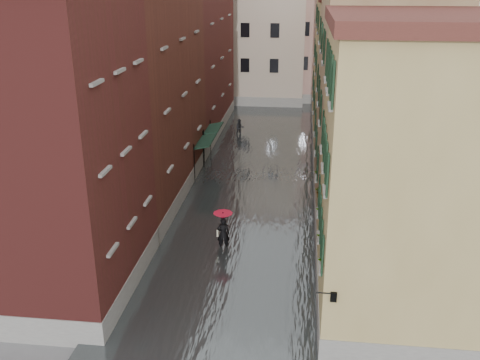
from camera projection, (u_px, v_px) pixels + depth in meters
The scene contains 16 objects.
ground at pixel (231, 273), 25.25m from camera, with size 120.00×120.00×0.00m, color #5F5F62.
floodwater at pixel (256, 176), 37.26m from camera, with size 10.00×60.00×0.20m, color #464C4D.
building_left_near at pixel (54, 150), 21.83m from camera, with size 6.00×8.00×13.00m, color maroon.
building_left_mid at pixel (135, 98), 32.11m from camera, with size 6.00×14.00×12.50m, color #55251A.
building_left_far at pixel (187, 52), 45.75m from camera, with size 6.00×16.00×14.00m, color maroon.
building_right_near at pixel (403, 182), 20.56m from camera, with size 6.00×8.00×11.50m, color tan.
building_right_mid at pixel (372, 100), 30.49m from camera, with size 6.00×14.00×13.00m, color tan.
building_right_far at pixel (351, 70), 44.66m from camera, with size 6.00×16.00×11.50m, color tan.
building_end_cream at pixel (250, 40), 58.46m from camera, with size 12.00×9.00×13.00m, color #B6AA91.
building_end_pink at pixel (332, 44), 59.51m from camera, with size 10.00×9.00×12.00m, color #AA7E77.
awning_near at pixel (205, 142), 36.64m from camera, with size 1.09×3.29×2.80m.
awning_far at pixel (213, 129), 39.75m from camera, with size 1.09×2.85×2.80m.
wall_lantern at pixel (333, 296), 18.13m from camera, with size 0.71×0.22×0.35m.
window_planters at pixel (323, 205), 23.99m from camera, with size 0.59×10.31×0.84m.
pedestrian_main at pixel (223, 228), 27.00m from camera, with size 0.99×0.99×2.06m.
pedestrian_far at pixel (240, 128), 46.34m from camera, with size 0.75×0.59×1.55m, color black.
Camera 1 is at (3.01, -21.77, 13.19)m, focal length 40.00 mm.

